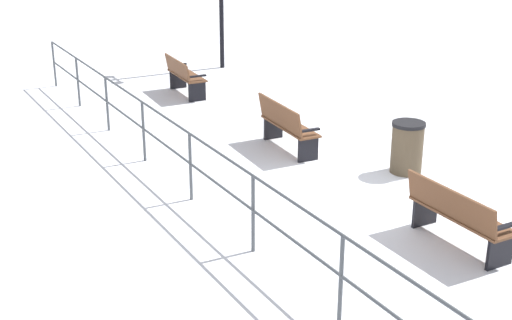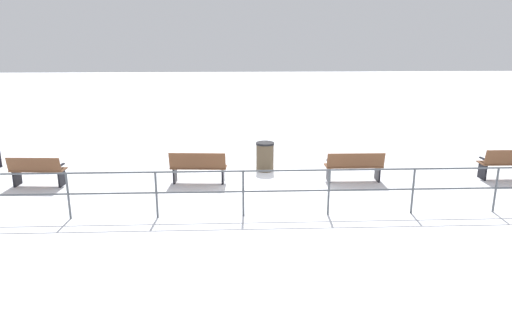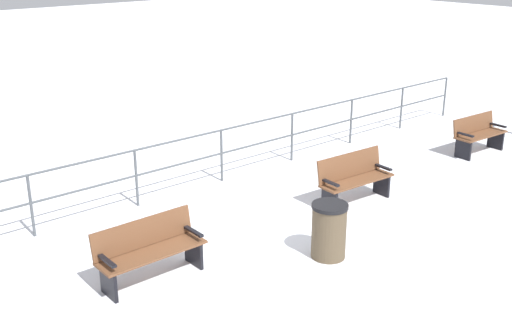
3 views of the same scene
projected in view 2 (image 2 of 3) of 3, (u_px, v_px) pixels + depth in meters
The scene contains 7 objects.
ground_plane at pixel (276, 181), 13.21m from camera, with size 80.00×80.00×0.00m, color white.
bench_nearest at pixel (505, 163), 13.24m from camera, with size 0.53×1.42×0.93m.
bench_second at pixel (354, 166), 13.05m from camera, with size 0.54×1.62×0.88m.
bench_third at pixel (198, 167), 12.88m from camera, with size 0.60×1.60×0.93m.
bench_fourth at pixel (37, 170), 12.63m from camera, with size 0.60×1.49×0.87m.
waterfront_railing at pixel (286, 185), 10.51m from camera, with size 0.05×17.81×1.11m.
trash_bin at pixel (265, 156), 14.12m from camera, with size 0.56×0.56×0.89m.
Camera 2 is at (-12.55, 1.13, 4.06)m, focal length 32.29 mm.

